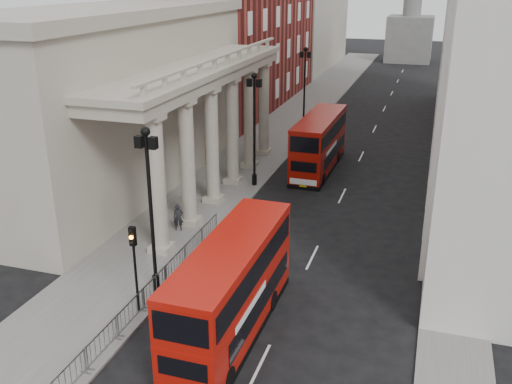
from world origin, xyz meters
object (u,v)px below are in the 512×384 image
lamp_post_mid (254,122)px  pedestrian_c (232,172)px  bus_near (232,287)px  bus_far (319,142)px  pedestrian_a (178,217)px  pedestrian_b (191,195)px  lamp_post_south (150,200)px  traffic_light (134,254)px  lamp_post_north (305,84)px

lamp_post_mid → pedestrian_c: size_ratio=5.26×
bus_near → bus_far: (-1.05, 23.46, 0.02)m
lamp_post_mid → pedestrian_a: bearing=-102.0°
pedestrian_a → pedestrian_b: 3.79m
lamp_post_south → lamp_post_mid: 16.00m
bus_far → pedestrian_c: 7.75m
traffic_light → bus_near: 4.75m
lamp_post_north → pedestrian_a: size_ratio=4.97×
pedestrian_b → bus_near: bearing=135.3°
bus_far → pedestrian_b: bearing=-120.0°
lamp_post_south → bus_near: bearing=-23.9°
bus_near → lamp_post_mid: bearing=105.3°
bus_near → pedestrian_a: bus_near is taller
bus_near → lamp_post_south: bearing=156.6°
lamp_post_south → lamp_post_mid: same height
traffic_light → bus_far: size_ratio=0.42×
traffic_light → bus_far: traffic_light is taller
bus_near → bus_far: size_ratio=0.99×
traffic_light → bus_near: traffic_light is taller
pedestrian_b → pedestrian_c: bearing=-84.1°
lamp_post_south → pedestrian_b: 11.60m
traffic_light → pedestrian_c: 18.37m
traffic_light → lamp_post_north: bearing=90.2°
pedestrian_b → bus_far: bearing=-106.1°
lamp_post_mid → bus_near: bearing=-75.2°
lamp_post_mid → traffic_light: lamp_post_mid is taller
lamp_post_mid → lamp_post_south: bearing=-90.0°
lamp_post_mid → lamp_post_north: 16.00m
lamp_post_mid → traffic_light: (0.10, -18.02, -1.80)m
bus_near → pedestrian_a: 11.29m
lamp_post_south → lamp_post_north: same height
bus_near → pedestrian_b: bus_near is taller
bus_near → pedestrian_a: (-6.72, 8.97, -1.32)m
lamp_post_south → lamp_post_north: bearing=90.0°
bus_far → pedestrian_b: (-6.43, -10.77, -1.31)m
lamp_post_south → bus_near: size_ratio=0.82×
pedestrian_b → pedestrian_c: size_ratio=1.09×
traffic_light → pedestrian_a: size_ratio=2.57×
bus_far → pedestrian_c: bearing=-135.9°
lamp_post_north → lamp_post_south: bearing=-90.0°
lamp_post_north → bus_near: lamp_post_north is taller
lamp_post_south → bus_far: bearing=80.1°
traffic_light → pedestrian_a: traffic_light is taller
lamp_post_north → traffic_light: lamp_post_north is taller
traffic_light → pedestrian_c: (-1.93, 18.14, -2.20)m
lamp_post_north → bus_far: size_ratio=0.82×
lamp_post_south → pedestrian_c: size_ratio=5.26×
bus_far → pedestrian_a: size_ratio=6.09×
bus_near → pedestrian_a: bearing=127.4°
lamp_post_north → bus_far: (3.73, -10.66, -2.62)m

